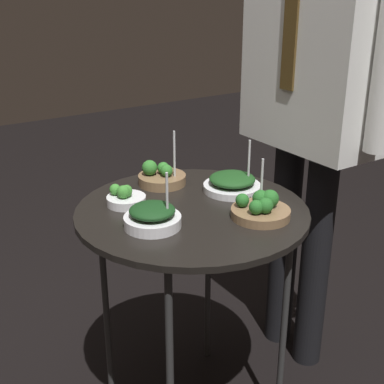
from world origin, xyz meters
TOP-DOWN VIEW (x-y plane):
  - serving_cart at (0.00, 0.00)m, footprint 0.66×0.66m
  - bowl_spinach_back_right at (0.04, -0.15)m, footprint 0.15×0.15m
  - bowl_broccoli_front_center at (0.15, 0.12)m, footprint 0.16×0.16m
  - bowl_broccoli_mid_left at (-0.21, 0.02)m, footprint 0.15×0.15m
  - bowl_spinach_front_left at (-0.04, 0.17)m, footprint 0.17×0.17m
  - bowl_broccoli_far_rim at (-0.13, -0.14)m, footprint 0.11×0.11m
  - waiter_figure at (-0.06, 0.50)m, footprint 0.61×0.23m

SIDE VIEW (x-z plane):
  - serving_cart at x=0.00m, z-range 0.31..1.03m
  - bowl_broccoli_far_rim at x=-0.13m, z-range 0.72..0.78m
  - bowl_broccoli_mid_left at x=-0.21m, z-range 0.66..0.84m
  - bowl_spinach_front_left at x=-0.04m, z-range 0.67..0.83m
  - bowl_broccoli_front_center at x=0.15m, z-range 0.68..0.83m
  - bowl_spinach_back_right at x=0.04m, z-range 0.68..0.83m
  - waiter_figure at x=-0.06m, z-range 0.22..1.86m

